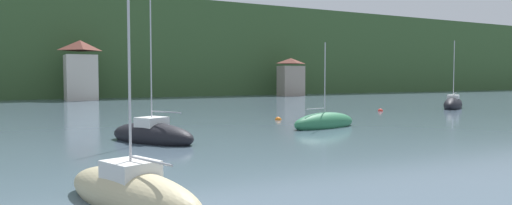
% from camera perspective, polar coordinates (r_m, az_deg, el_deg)
% --- Properties ---
extents(wooded_hillside, '(352.00, 45.63, 39.72)m').
position_cam_1_polar(wooded_hillside, '(114.58, -27.48, 5.01)').
color(wooded_hillside, '#38562D').
rests_on(wooded_hillside, ground_plane).
extents(shore_building_westcentral, '(5.19, 5.20, 10.13)m').
position_cam_1_polar(shore_building_westcentral, '(83.78, -20.78, 3.62)').
color(shore_building_westcentral, beige).
rests_on(shore_building_westcentral, ground_plane).
extents(shore_building_central, '(5.28, 3.47, 7.91)m').
position_cam_1_polar(shore_building_central, '(97.58, 4.32, 3.08)').
color(shore_building_central, gray).
rests_on(shore_building_central, ground_plane).
extents(sailboat_mid_1, '(3.78, 6.70, 7.31)m').
position_cam_1_polar(sailboat_mid_1, '(14.67, -15.12, -10.72)').
color(sailboat_mid_1, '#CCBC8E').
rests_on(sailboat_mid_1, ground_plane).
extents(sailboat_mid_4, '(4.89, 6.75, 9.99)m').
position_cam_1_polar(sailboat_mid_4, '(28.50, -12.69, -3.92)').
color(sailboat_mid_4, black).
rests_on(sailboat_mid_4, ground_plane).
extents(sailboat_far_7, '(6.59, 3.06, 7.00)m').
position_cam_1_polar(sailboat_far_7, '(36.10, 8.44, -2.49)').
color(sailboat_far_7, '#2D754C').
rests_on(sailboat_far_7, ground_plane).
extents(sailboat_far_8, '(7.38, 5.68, 8.98)m').
position_cam_1_polar(sailboat_far_8, '(62.98, 23.09, -0.22)').
color(sailboat_far_8, black).
rests_on(sailboat_far_8, ground_plane).
extents(mooring_buoy_near, '(0.58, 0.58, 0.58)m').
position_cam_1_polar(mooring_buoy_near, '(42.11, 2.75, -2.17)').
color(mooring_buoy_near, orange).
rests_on(mooring_buoy_near, ground_plane).
extents(mooring_buoy_mid, '(0.59, 0.59, 0.59)m').
position_cam_1_polar(mooring_buoy_mid, '(54.89, 15.07, -1.04)').
color(mooring_buoy_mid, red).
rests_on(mooring_buoy_mid, ground_plane).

